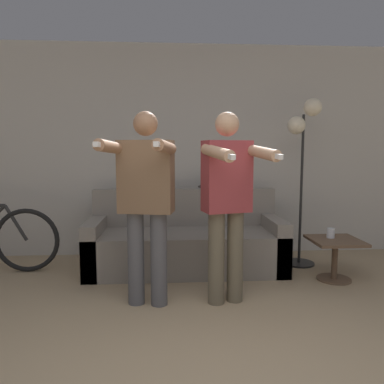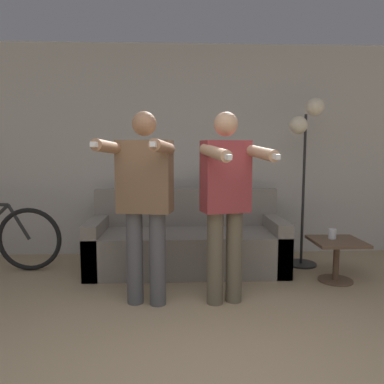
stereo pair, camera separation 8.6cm
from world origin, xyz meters
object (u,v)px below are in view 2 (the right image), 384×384
at_px(side_table, 337,251).
at_px(cup, 332,234).
at_px(couch, 187,244).
at_px(person_right, 226,197).
at_px(cat, 221,181).
at_px(person_left, 145,195).
at_px(floor_lamp, 306,140).

xyz_separation_m(side_table, cup, (-0.02, 0.06, 0.17)).
xyz_separation_m(couch, person_right, (0.30, -0.96, 0.65)).
distance_m(couch, cat, 0.84).
distance_m(couch, person_left, 1.23).
bearing_deg(cup, person_left, -163.19).
xyz_separation_m(couch, person_left, (-0.38, -0.96, 0.66)).
bearing_deg(person_right, cup, 12.03).
xyz_separation_m(couch, floor_lamp, (1.33, 0.08, 1.14)).
distance_m(cat, floor_lamp, 1.05).
bearing_deg(person_right, side_table, 9.08).
relative_size(person_left, side_table, 3.35).
bearing_deg(cup, side_table, -68.15).
height_order(side_table, cup, cup).
xyz_separation_m(person_right, side_table, (1.18, 0.50, -0.62)).
relative_size(couch, cup, 21.16).
bearing_deg(person_left, cup, 27.89).
distance_m(person_left, cup, 1.98).
xyz_separation_m(person_left, floor_lamp, (1.70, 1.04, 0.48)).
relative_size(couch, person_left, 1.30).
height_order(cat, floor_lamp, floor_lamp).
bearing_deg(floor_lamp, person_right, -134.48).
distance_m(cat, cup, 1.35).
distance_m(side_table, cup, 0.18).
height_order(person_left, side_table, person_left).
bearing_deg(side_table, person_right, -157.28).
relative_size(cat, floor_lamp, 0.22).
bearing_deg(cat, floor_lamp, -13.41).
xyz_separation_m(floor_lamp, cup, (0.14, -0.48, -0.95)).
height_order(couch, cup, couch).
height_order(person_left, cup, person_left).
relative_size(person_left, person_right, 1.00).
bearing_deg(cup, couch, 164.50).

